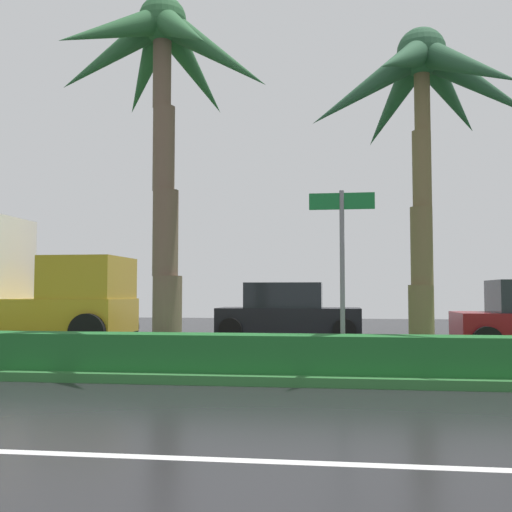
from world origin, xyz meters
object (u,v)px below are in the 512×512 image
(palm_tree_centre, at_px, (424,99))
(street_name_sign, at_px, (342,254))
(car_in_traffic_leading, at_px, (288,312))
(palm_tree_centre_left, at_px, (162,81))
(box_truck_lead, at_px, (8,288))

(palm_tree_centre, height_order, street_name_sign, palm_tree_centre)
(palm_tree_centre, relative_size, car_in_traffic_leading, 1.44)
(palm_tree_centre_left, bearing_deg, palm_tree_centre, 5.60)
(palm_tree_centre_left, xyz_separation_m, car_in_traffic_leading, (1.74, 7.61, -4.59))
(palm_tree_centre, relative_size, box_truck_lead, 0.97)
(box_truck_lead, bearing_deg, car_in_traffic_leading, 23.50)
(palm_tree_centre, height_order, box_truck_lead, palm_tree_centre)
(palm_tree_centre_left, relative_size, car_in_traffic_leading, 1.60)
(palm_tree_centre, height_order, car_in_traffic_leading, palm_tree_centre)
(street_name_sign, distance_m, car_in_traffic_leading, 8.45)
(palm_tree_centre, distance_m, street_name_sign, 3.48)
(palm_tree_centre, bearing_deg, car_in_traffic_leading, 113.74)
(palm_tree_centre_left, bearing_deg, box_truck_lead, 141.34)
(car_in_traffic_leading, bearing_deg, box_truck_lead, -156.50)
(car_in_traffic_leading, bearing_deg, street_name_sign, -79.01)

